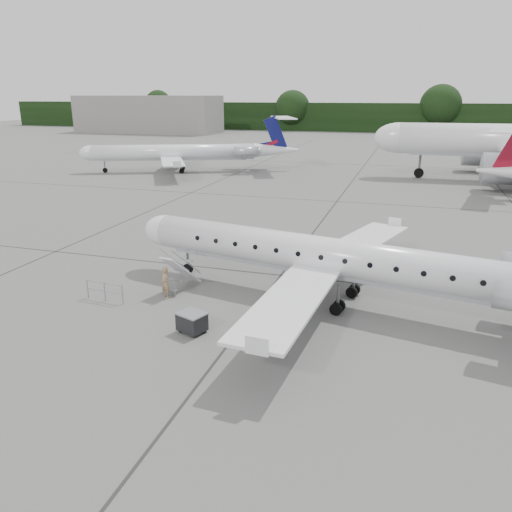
% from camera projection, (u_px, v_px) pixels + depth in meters
% --- Properties ---
extents(ground, '(320.00, 320.00, 0.00)m').
position_uv_depth(ground, '(349.00, 338.00, 21.99)').
color(ground, slate).
rests_on(ground, ground).
extents(treeline, '(260.00, 4.00, 8.00)m').
position_uv_depth(treeline, '(408.00, 118.00, 138.90)').
color(treeline, black).
rests_on(treeline, ground).
extents(terminal_building, '(40.00, 14.00, 10.00)m').
position_uv_depth(terminal_building, '(148.00, 114.00, 140.09)').
color(terminal_building, gray).
rests_on(terminal_building, ground).
extents(main_regional_jet, '(29.61, 23.78, 6.78)m').
position_uv_depth(main_regional_jet, '(331.00, 238.00, 24.91)').
color(main_regional_jet, white).
rests_on(main_regional_jet, ground).
extents(airstair, '(1.32, 2.61, 2.12)m').
position_uv_depth(airstair, '(181.00, 271.00, 27.23)').
color(airstair, white).
rests_on(airstair, ground).
extents(passenger, '(0.74, 0.68, 1.69)m').
position_uv_depth(passenger, '(165.00, 283.00, 26.12)').
color(passenger, '#9A7854').
rests_on(passenger, ground).
extents(safety_railing, '(2.20, 0.26, 1.00)m').
position_uv_depth(safety_railing, '(105.00, 292.00, 25.81)').
color(safety_railing, gray).
rests_on(safety_railing, ground).
extents(baggage_cart, '(1.42, 1.29, 1.01)m').
position_uv_depth(baggage_cart, '(192.00, 322.00, 22.38)').
color(baggage_cart, black).
rests_on(baggage_cart, ground).
extents(bg_regional_left, '(33.90, 29.58, 7.42)m').
position_uv_depth(bg_regional_left, '(174.00, 145.00, 68.24)').
color(bg_regional_left, white).
rests_on(bg_regional_left, ground).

